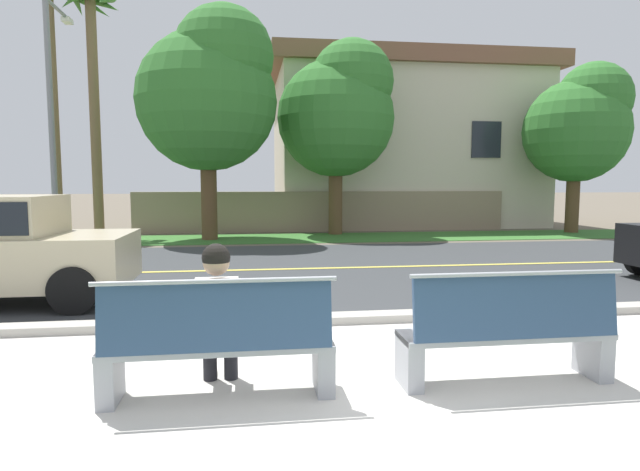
# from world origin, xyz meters

# --- Properties ---
(ground_plane) EXTENTS (140.00, 140.00, 0.00)m
(ground_plane) POSITION_xyz_m (0.00, 8.00, 0.00)
(ground_plane) COLOR #665B4C
(sidewalk_pavement) EXTENTS (44.00, 3.60, 0.01)m
(sidewalk_pavement) POSITION_xyz_m (0.00, 0.40, 0.01)
(sidewalk_pavement) COLOR beige
(sidewalk_pavement) RESTS_ON ground_plane
(curb_edge) EXTENTS (44.00, 0.30, 0.11)m
(curb_edge) POSITION_xyz_m (0.00, 2.35, 0.06)
(curb_edge) COLOR #ADA89E
(curb_edge) RESTS_ON ground_plane
(street_asphalt) EXTENTS (52.00, 8.00, 0.01)m
(street_asphalt) POSITION_xyz_m (0.00, 6.50, 0.00)
(street_asphalt) COLOR #383A3D
(street_asphalt) RESTS_ON ground_plane
(road_centre_line) EXTENTS (48.00, 0.14, 0.01)m
(road_centre_line) POSITION_xyz_m (0.00, 6.50, 0.01)
(road_centre_line) COLOR #E0CC4C
(road_centre_line) RESTS_ON ground_plane
(far_verge_grass) EXTENTS (48.00, 2.80, 0.02)m
(far_verge_grass) POSITION_xyz_m (0.00, 12.34, 0.01)
(far_verge_grass) COLOR #38702D
(far_verge_grass) RESTS_ON ground_plane
(bench_left) EXTENTS (1.82, 0.48, 1.01)m
(bench_left) POSITION_xyz_m (-1.21, 0.17, 0.46)
(bench_left) COLOR #9EA0A8
(bench_left) RESTS_ON ground_plane
(bench_right) EXTENTS (1.82, 0.48, 1.01)m
(bench_right) POSITION_xyz_m (1.21, 0.17, 0.46)
(bench_right) COLOR #9EA0A8
(bench_right) RESTS_ON ground_plane
(seated_person_white) EXTENTS (0.52, 0.68, 1.25)m
(seated_person_white) POSITION_xyz_m (-1.22, 0.34, 0.68)
(seated_person_white) COLOR black
(seated_person_white) RESTS_ON ground_plane
(streetlamp) EXTENTS (0.24, 2.10, 6.90)m
(streetlamp) POSITION_xyz_m (-6.29, 12.15, 3.95)
(streetlamp) COLOR gray
(streetlamp) RESTS_ON ground_plane
(shade_tree_far_left) EXTENTS (4.10, 4.10, 6.77)m
(shade_tree_far_left) POSITION_xyz_m (-1.93, 12.21, 4.40)
(shade_tree_far_left) COLOR brown
(shade_tree_far_left) RESTS_ON ground_plane
(shade_tree_left) EXTENTS (3.79, 3.79, 6.25)m
(shade_tree_left) POSITION_xyz_m (2.07, 13.34, 4.06)
(shade_tree_left) COLOR brown
(shade_tree_left) RESTS_ON ground_plane
(shade_tree_centre) EXTENTS (3.44, 3.44, 5.68)m
(shade_tree_centre) POSITION_xyz_m (10.19, 12.87, 3.69)
(shade_tree_centre) COLOR brown
(shade_tree_centre) RESTS_ON ground_plane
(palm_tree_tall) EXTENTS (2.09, 1.98, 8.18)m
(palm_tree_tall) POSITION_xyz_m (-5.74, 14.29, 6.56)
(palm_tree_tall) COLOR brown
(palm_tree_tall) RESTS_ON ground_plane
(palm_tree_short) EXTENTS (2.09, 1.98, 8.58)m
(palm_tree_short) POSITION_xyz_m (-6.94, 14.13, 6.87)
(palm_tree_short) COLOR brown
(palm_tree_short) RESTS_ON ground_plane
(garden_wall) EXTENTS (13.00, 0.36, 1.40)m
(garden_wall) POSITION_xyz_m (1.74, 14.57, 0.70)
(garden_wall) COLOR gray
(garden_wall) RESTS_ON ground_plane
(house_across_street) EXTENTS (10.87, 6.91, 6.51)m
(house_across_street) POSITION_xyz_m (5.39, 17.77, 3.30)
(house_across_street) COLOR beige
(house_across_street) RESTS_ON ground_plane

